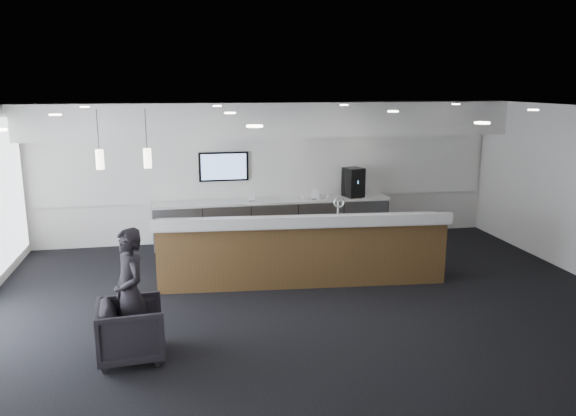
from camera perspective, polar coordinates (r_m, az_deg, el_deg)
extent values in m
plane|color=black|center=(8.82, 2.45, -9.95)|extent=(10.00, 10.00, 0.00)
cube|color=black|center=(8.15, 2.65, 9.92)|extent=(10.00, 8.00, 0.02)
cube|color=silver|center=(12.21, -1.88, 3.73)|extent=(10.00, 0.02, 3.00)
cube|color=white|center=(11.65, -1.56, 8.99)|extent=(10.00, 0.90, 0.70)
cube|color=white|center=(12.17, -1.86, 4.17)|extent=(9.80, 0.06, 1.40)
cube|color=gray|center=(12.07, -1.57, -1.46)|extent=(5.00, 0.60, 0.90)
cube|color=silver|center=(11.97, -1.59, 0.75)|extent=(5.06, 0.66, 0.05)
cylinder|color=silver|center=(11.59, -11.10, -2.06)|extent=(0.60, 0.02, 0.02)
cylinder|color=silver|center=(11.63, -6.17, -1.84)|extent=(0.60, 0.02, 0.02)
cylinder|color=silver|center=(11.75, -1.31, -1.62)|extent=(0.60, 0.02, 0.02)
cylinder|color=silver|center=(11.96, 3.41, -1.39)|extent=(0.60, 0.02, 0.02)
cylinder|color=silver|center=(12.24, 7.95, -1.16)|extent=(0.60, 0.02, 0.02)
cube|color=black|center=(11.98, -6.56, 4.21)|extent=(1.05, 0.07, 0.62)
cube|color=blue|center=(11.94, -6.54, 4.18)|extent=(0.95, 0.01, 0.54)
cylinder|color=beige|center=(8.80, -14.12, 4.84)|extent=(0.12, 0.12, 0.30)
cylinder|color=beige|center=(8.86, -18.65, 4.61)|extent=(0.12, 0.12, 0.30)
cube|color=#53371B|center=(9.67, 1.45, -4.58)|extent=(4.90, 1.09, 1.05)
cube|color=silver|center=(9.52, 1.47, -1.39)|extent=(4.99, 1.17, 0.06)
cube|color=silver|center=(9.13, 1.79, -1.41)|extent=(4.93, 0.54, 0.18)
cylinder|color=silver|center=(9.68, 5.09, -0.17)|extent=(0.04, 0.04, 0.28)
torus|color=silver|center=(9.59, 5.20, 0.57)|extent=(0.19, 0.05, 0.19)
cube|color=black|center=(12.30, 6.65, 2.62)|extent=(0.45, 0.49, 0.63)
cube|color=silver|center=(12.15, 6.93, 1.01)|extent=(0.23, 0.12, 0.02)
cube|color=white|center=(11.81, -3.70, 1.18)|extent=(0.14, 0.04, 0.19)
cube|color=white|center=(11.99, 2.76, 1.39)|extent=(0.15, 0.06, 0.21)
imported|color=black|center=(7.40, -15.63, -11.88)|extent=(0.87, 0.85, 0.74)
imported|color=black|center=(7.31, -15.74, -8.34)|extent=(0.61, 0.71, 1.65)
imported|color=white|center=(12.14, 4.12, 1.27)|extent=(0.11, 0.11, 0.10)
imported|color=white|center=(12.11, 3.48, 1.24)|extent=(0.16, 0.16, 0.10)
imported|color=white|center=(12.07, 2.84, 1.22)|extent=(0.14, 0.14, 0.10)
imported|color=white|center=(12.04, 2.19, 1.19)|extent=(0.14, 0.14, 0.10)
imported|color=white|center=(12.01, 1.54, 1.17)|extent=(0.15, 0.15, 0.10)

